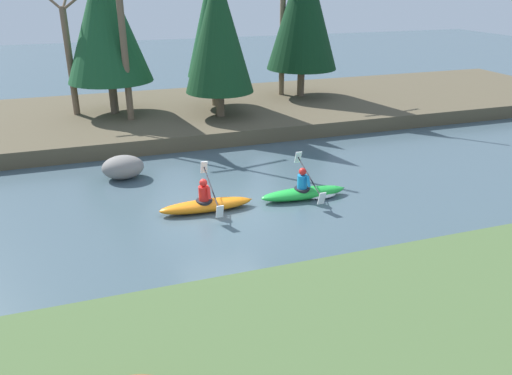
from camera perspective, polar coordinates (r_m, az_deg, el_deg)
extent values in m
plane|color=#425660|center=(14.58, -3.92, -2.61)|extent=(90.00, 90.00, 0.00)
cube|color=brown|center=(23.97, -10.34, 8.07)|extent=(44.00, 9.26, 0.62)
cylinder|color=brown|center=(23.54, -15.97, 9.89)|extent=(0.36, 0.36, 1.44)
cone|color=#194C28|center=(23.09, -16.88, 17.78)|extent=(3.67, 3.67, 5.08)
cylinder|color=brown|center=(22.30, -4.11, 9.54)|extent=(0.36, 0.36, 1.08)
cone|color=#143D1E|center=(21.81, -4.34, 17.46)|extent=(2.95, 2.95, 5.09)
cylinder|color=#7A664C|center=(24.30, -4.66, 11.00)|extent=(0.36, 0.36, 1.39)
cone|color=#194C28|center=(23.86, -4.92, 18.54)|extent=(2.55, 2.55, 5.01)
cylinder|color=brown|center=(26.30, 5.14, 11.89)|extent=(0.36, 0.36, 1.40)
cone|color=#0F3319|center=(25.88, 5.43, 19.68)|extent=(3.52, 3.52, 5.74)
cylinder|color=brown|center=(23.59, -20.49, 13.25)|extent=(0.28, 0.28, 4.57)
cylinder|color=brown|center=(21.87, -14.80, 14.78)|extent=(0.28, 0.28, 5.71)
cylinder|color=#7A664C|center=(26.24, 3.02, 16.92)|extent=(0.28, 0.28, 5.93)
ellipsoid|color=green|center=(15.32, 5.42, -0.67)|extent=(2.71, 0.67, 0.34)
cone|color=green|center=(15.80, 9.60, -0.08)|extent=(0.35, 0.21, 0.20)
cylinder|color=black|center=(15.24, 5.27, -0.19)|extent=(0.49, 0.49, 0.08)
cylinder|color=#1984CC|center=(15.15, 5.30, 0.68)|extent=(0.31, 0.31, 0.42)
sphere|color=red|center=(15.03, 5.35, 1.83)|extent=(0.24, 0.24, 0.23)
cylinder|color=#1984CC|center=(15.36, 5.32, 1.34)|extent=(0.10, 0.23, 0.35)
cylinder|color=#1984CC|center=(14.95, 6.01, 0.70)|extent=(0.10, 0.23, 0.35)
cylinder|color=black|center=(15.18, 6.12, 1.22)|extent=(0.08, 1.91, 0.65)
cube|color=white|center=(15.90, 4.84, 3.46)|extent=(0.20, 0.16, 0.41)
cube|color=white|center=(14.50, 7.53, -1.24)|extent=(0.20, 0.16, 0.41)
ellipsoid|color=white|center=(15.55, 7.29, -0.70)|extent=(1.12, 0.73, 0.18)
ellipsoid|color=orange|center=(14.51, -5.73, -2.06)|extent=(2.71, 0.64, 0.34)
cone|color=orange|center=(14.78, -1.03, -1.40)|extent=(0.35, 0.21, 0.20)
cylinder|color=black|center=(14.44, -5.94, -1.57)|extent=(0.49, 0.49, 0.08)
cylinder|color=red|center=(14.34, -5.98, -0.66)|extent=(0.30, 0.30, 0.42)
sphere|color=red|center=(14.22, -6.04, 0.55)|extent=(0.23, 0.23, 0.23)
cylinder|color=red|center=(14.54, -5.81, 0.06)|extent=(0.09, 0.23, 0.35)
cylinder|color=red|center=(14.11, -5.40, -0.65)|extent=(0.09, 0.23, 0.35)
cylinder|color=black|center=(14.33, -5.11, -0.08)|extent=(0.07, 1.91, 0.65)
cube|color=white|center=(15.09, -5.96, 2.34)|extent=(0.20, 0.16, 0.41)
cube|color=white|center=(13.61, -4.16, -2.76)|extent=(0.20, 0.16, 0.41)
ellipsoid|color=gray|center=(17.34, -14.97, 2.26)|extent=(1.38, 1.08, 0.78)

